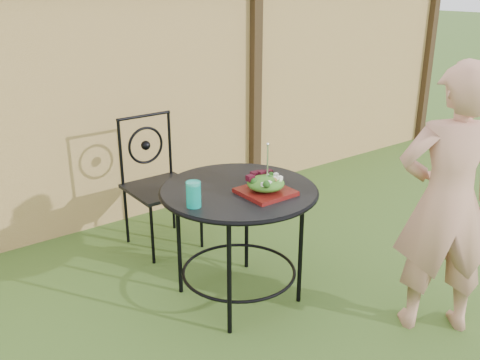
% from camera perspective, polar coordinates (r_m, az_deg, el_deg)
% --- Properties ---
extents(ground, '(60.00, 60.00, 0.00)m').
position_cam_1_polar(ground, '(2.99, 8.00, -18.00)').
color(ground, '#284416').
rests_on(ground, ground).
extents(fence, '(8.00, 0.12, 1.90)m').
position_cam_1_polar(fence, '(4.26, -12.69, 7.84)').
color(fence, tan).
rests_on(fence, ground).
extents(patio_table, '(0.92, 0.92, 0.72)m').
position_cam_1_polar(patio_table, '(3.14, -0.13, -3.25)').
color(patio_table, black).
rests_on(patio_table, ground).
extents(patio_chair, '(0.46, 0.46, 0.95)m').
position_cam_1_polar(patio_chair, '(3.90, -8.79, 0.10)').
color(patio_chair, black).
rests_on(patio_chair, ground).
extents(diner, '(0.65, 0.62, 1.50)m').
position_cam_1_polar(diner, '(3.02, 21.22, -2.28)').
color(diner, tan).
rests_on(diner, ground).
extents(salad_plate, '(0.27, 0.27, 0.02)m').
position_cam_1_polar(salad_plate, '(3.00, 2.74, -1.28)').
color(salad_plate, '#4B0A0B').
rests_on(salad_plate, patio_table).
extents(salad, '(0.21, 0.21, 0.08)m').
position_cam_1_polar(salad, '(2.98, 2.76, -0.35)').
color(salad, '#235614').
rests_on(salad, salad_plate).
extents(fork, '(0.01, 0.01, 0.18)m').
position_cam_1_polar(fork, '(2.95, 2.95, 2.05)').
color(fork, silver).
rests_on(fork, salad).
extents(drinking_glass, '(0.08, 0.08, 0.14)m').
position_cam_1_polar(drinking_glass, '(2.82, -4.98, -1.53)').
color(drinking_glass, '#0EA492').
rests_on(drinking_glass, patio_table).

